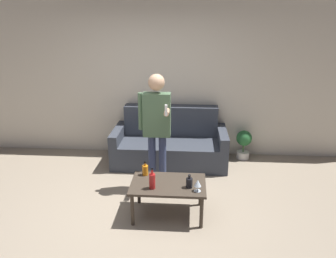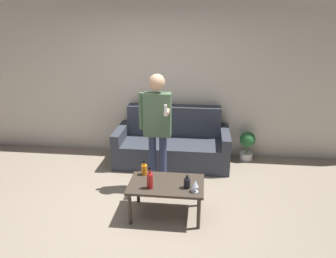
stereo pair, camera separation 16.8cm
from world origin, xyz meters
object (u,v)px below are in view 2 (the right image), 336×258
couch (173,144)px  coffee_table (166,187)px  person_standing_front (157,122)px  bottle_orange (187,183)px

couch → coffee_table: (0.08, -1.60, 0.07)m
person_standing_front → coffee_table: bearing=-72.9°
bottle_orange → couch: bearing=101.4°
coffee_table → person_standing_front: size_ratio=0.55×
couch → bottle_orange: (0.34, -1.68, 0.19)m
couch → coffee_table: bearing=-87.0°
couch → bottle_orange: bearing=-78.6°
couch → coffee_table: couch is taller
couch → person_standing_front: person_standing_front is taller
couch → bottle_orange: 1.73m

